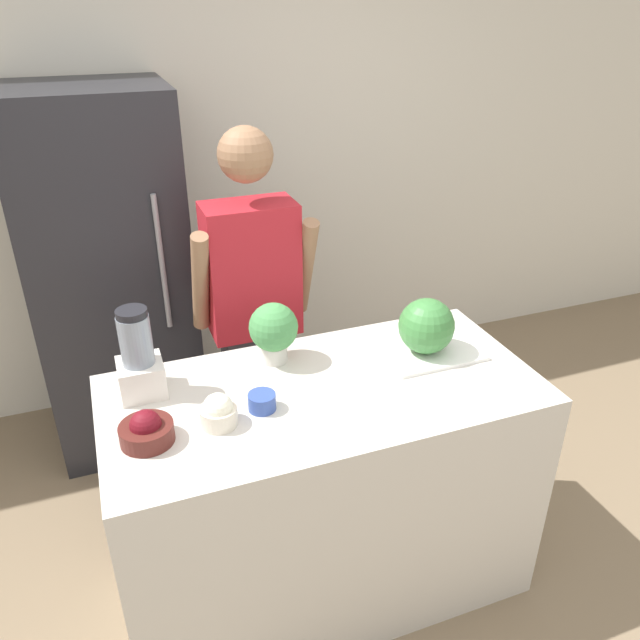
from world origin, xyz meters
The scene contains 11 objects.
wall_back centered at (0.00, 2.06, 1.30)m, with size 8.00×0.06×2.60m.
counter_island centered at (0.00, 0.37, 0.47)m, with size 1.52×0.73×0.94m.
refrigerator centered at (-0.62, 1.68, 0.91)m, with size 0.73×0.69×1.81m.
person centered at (-0.06, 1.08, 0.89)m, with size 0.53×0.27×1.71m.
cutting_board centered at (0.47, 0.46, 0.95)m, with size 0.37×0.29×0.01m.
watermelon centered at (0.44, 0.45, 1.06)m, with size 0.21×0.21×0.21m.
bowl_cherries centered at (-0.61, 0.29, 0.98)m, with size 0.17×0.17×0.11m.
bowl_cream centered at (-0.38, 0.29, 0.99)m, with size 0.12×0.12×0.11m.
bowl_small_blue centered at (-0.23, 0.32, 0.97)m, with size 0.09×0.09×0.06m.
blender centered at (-0.59, 0.56, 1.07)m, with size 0.15×0.15×0.32m.
potted_plant centered at (-0.11, 0.60, 1.07)m, with size 0.18×0.18×0.23m.
Camera 1 is at (-0.65, -1.32, 2.16)m, focal length 35.00 mm.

